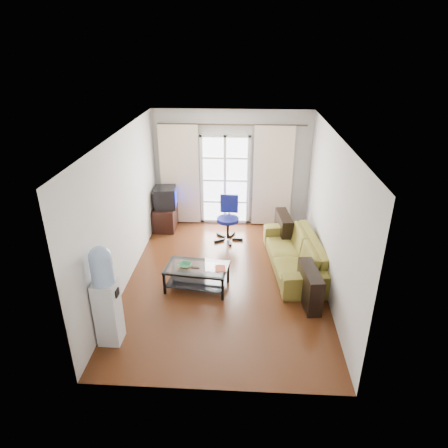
# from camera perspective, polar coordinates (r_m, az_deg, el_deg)

# --- Properties ---
(floor) EXTENTS (5.20, 5.20, 0.00)m
(floor) POSITION_cam_1_polar(r_m,az_deg,el_deg) (7.55, 0.20, -7.88)
(floor) COLOR #542A13
(floor) RESTS_ON ground
(ceiling) EXTENTS (5.20, 5.20, 0.00)m
(ceiling) POSITION_cam_1_polar(r_m,az_deg,el_deg) (6.49, 0.24, 12.55)
(ceiling) COLOR white
(ceiling) RESTS_ON wall_back
(wall_back) EXTENTS (3.60, 0.02, 2.70)m
(wall_back) POSITION_cam_1_polar(r_m,az_deg,el_deg) (9.35, 1.09, 7.92)
(wall_back) COLOR silver
(wall_back) RESTS_ON floor
(wall_front) EXTENTS (3.60, 0.02, 2.70)m
(wall_front) POSITION_cam_1_polar(r_m,az_deg,el_deg) (4.65, -1.56, -11.33)
(wall_front) COLOR silver
(wall_front) RESTS_ON floor
(wall_left) EXTENTS (0.02, 5.20, 2.70)m
(wall_left) POSITION_cam_1_polar(r_m,az_deg,el_deg) (7.22, -14.20, 1.84)
(wall_left) COLOR silver
(wall_left) RESTS_ON floor
(wall_right) EXTENTS (0.02, 5.20, 2.70)m
(wall_right) POSITION_cam_1_polar(r_m,az_deg,el_deg) (7.05, 14.99, 1.16)
(wall_right) COLOR silver
(wall_right) RESTS_ON floor
(french_door) EXTENTS (1.16, 0.06, 2.15)m
(french_door) POSITION_cam_1_polar(r_m,az_deg,el_deg) (9.39, 0.15, 6.23)
(french_door) COLOR white
(french_door) RESTS_ON wall_back
(curtain_rod) EXTENTS (3.30, 0.04, 0.04)m
(curtain_rod) POSITION_cam_1_polar(r_m,az_deg,el_deg) (9.00, 1.12, 14.01)
(curtain_rod) COLOR #4C3F2D
(curtain_rod) RESTS_ON wall_back
(curtain_left) EXTENTS (0.90, 0.07, 2.35)m
(curtain_left) POSITION_cam_1_polar(r_m,az_deg,el_deg) (9.40, -6.33, 6.91)
(curtain_left) COLOR #FFEACD
(curtain_left) RESTS_ON curtain_rod
(curtain_right) EXTENTS (0.90, 0.07, 2.35)m
(curtain_right) POSITION_cam_1_polar(r_m,az_deg,el_deg) (9.29, 6.96, 6.66)
(curtain_right) COLOR #FFEACD
(curtain_right) RESTS_ON curtain_rod
(radiator) EXTENTS (0.64, 0.12, 0.64)m
(radiator) POSITION_cam_1_polar(r_m,az_deg,el_deg) (9.61, 5.79, 1.80)
(radiator) COLOR #9A9B9D
(radiator) RESTS_ON floor
(sofa) EXTENTS (2.44, 1.40, 0.65)m
(sofa) POSITION_cam_1_polar(r_m,az_deg,el_deg) (7.85, 10.06, -4.13)
(sofa) COLOR olive
(sofa) RESTS_ON floor
(coffee_table) EXTENTS (1.16, 0.75, 0.44)m
(coffee_table) POSITION_cam_1_polar(r_m,az_deg,el_deg) (7.17, -3.90, -7.18)
(coffee_table) COLOR silver
(coffee_table) RESTS_ON floor
(bowl) EXTENTS (0.38, 0.38, 0.06)m
(bowl) POSITION_cam_1_polar(r_m,az_deg,el_deg) (7.09, -5.62, -5.88)
(bowl) COLOR green
(bowl) RESTS_ON coffee_table
(book) EXTENTS (0.24, 0.28, 0.02)m
(book) POSITION_cam_1_polar(r_m,az_deg,el_deg) (7.00, -1.26, -6.39)
(book) COLOR maroon
(book) RESTS_ON coffee_table
(remote) EXTENTS (0.15, 0.05, 0.02)m
(remote) POSITION_cam_1_polar(r_m,az_deg,el_deg) (7.05, -4.12, -6.22)
(remote) COLOR black
(remote) RESTS_ON coffee_table
(tv_stand) EXTENTS (0.49, 0.73, 0.54)m
(tv_stand) POSITION_cam_1_polar(r_m,az_deg,el_deg) (9.49, -8.33, 0.93)
(tv_stand) COLOR black
(tv_stand) RESTS_ON floor
(crt_tv) EXTENTS (0.57, 0.56, 0.47)m
(crt_tv) POSITION_cam_1_polar(r_m,az_deg,el_deg) (9.31, -8.51, 3.80)
(crt_tv) COLOR black
(crt_tv) RESTS_ON tv_stand
(task_chair) EXTENTS (0.73, 0.73, 0.99)m
(task_chair) POSITION_cam_1_polar(r_m,az_deg,el_deg) (8.85, 0.58, -0.46)
(task_chair) COLOR black
(task_chair) RESTS_ON floor
(water_cooler) EXTENTS (0.35, 0.33, 1.58)m
(water_cooler) POSITION_cam_1_polar(r_m,az_deg,el_deg) (5.95, -16.56, -9.56)
(water_cooler) COLOR silver
(water_cooler) RESTS_ON floor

